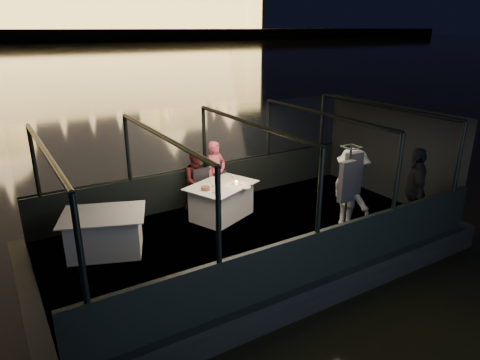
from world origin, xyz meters
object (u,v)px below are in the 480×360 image
dining_table_central (222,201)px  coat_stand (346,201)px  chair_port_right (224,189)px  passenger_dark (414,191)px  chair_port_left (207,193)px  dining_table_aft (105,234)px  passenger_stripe (351,193)px  person_man_maroon (197,178)px  person_woman_coral (216,174)px  wine_bottle (217,187)px

dining_table_central → coat_stand: bearing=-58.3°
chair_port_right → passenger_dark: size_ratio=0.47×
chair_port_left → chair_port_right: size_ratio=1.17×
chair_port_left → passenger_dark: (3.20, -3.03, 0.40)m
chair_port_left → dining_table_central: bearing=-73.6°
coat_stand → passenger_dark: size_ratio=1.13×
dining_table_aft → chair_port_left: bearing=16.1°
chair_port_left → passenger_stripe: (2.02, -2.44, 0.40)m
dining_table_aft → person_man_maroon: person_man_maroon is taller
person_man_maroon → passenger_stripe: 3.44m
person_man_maroon → coat_stand: bearing=-56.5°
dining_table_central → passenger_dark: size_ratio=0.82×
person_woman_coral → person_man_maroon: (-0.49, 0.00, 0.00)m
passenger_stripe → wine_bottle: (-2.22, 1.57, 0.06)m
passenger_stripe → person_woman_coral: bearing=44.6°
chair_port_left → passenger_stripe: passenger_stripe is taller
passenger_stripe → wine_bottle: passenger_stripe is taller
passenger_stripe → chair_port_left: bearing=53.3°
dining_table_aft → wine_bottle: (2.28, -0.16, 0.53)m
coat_stand → dining_table_aft: bearing=153.1°
passenger_dark → chair_port_left: bearing=-91.7°
dining_table_central → chair_port_left: 0.47m
dining_table_central → passenger_stripe: 2.78m
chair_port_right → coat_stand: bearing=-81.8°
chair_port_left → wine_bottle: 1.01m
passenger_stripe → coat_stand: bearing=140.0°
chair_port_right → passenger_stripe: (1.57, -2.44, 0.40)m
chair_port_left → coat_stand: bearing=-61.0°
dining_table_central → wine_bottle: (-0.34, -0.42, 0.53)m
person_woman_coral → passenger_dark: size_ratio=0.87×
person_man_maroon → dining_table_central: bearing=-67.1°
person_man_maroon → passenger_dark: passenger_dark is taller
dining_table_aft → chair_port_right: (2.93, 0.71, 0.06)m
coat_stand → person_woman_coral: 3.26m
chair_port_right → wine_bottle: size_ratio=2.47×
wine_bottle → person_man_maroon: bearing=84.8°
dining_table_aft → passenger_stripe: passenger_stripe is taller
dining_table_aft → dining_table_central: bearing=5.8°
person_woman_coral → dining_table_central: bearing=-126.8°
chair_port_left → wine_bottle: wine_bottle is taller
chair_port_left → person_man_maroon: bearing=109.5°
dining_table_aft → passenger_stripe: (4.50, -1.72, 0.47)m
passenger_dark → wine_bottle: bearing=-80.7°
wine_bottle → chair_port_right: bearing=53.4°
coat_stand → passenger_dark: (1.64, -0.26, -0.05)m
passenger_dark → dining_table_aft: bearing=-70.5°
coat_stand → wine_bottle: coat_stand is taller
person_woman_coral → passenger_dark: 4.33m
chair_port_left → person_woman_coral: (0.39, 0.27, 0.30)m
chair_port_left → wine_bottle: size_ratio=2.90×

